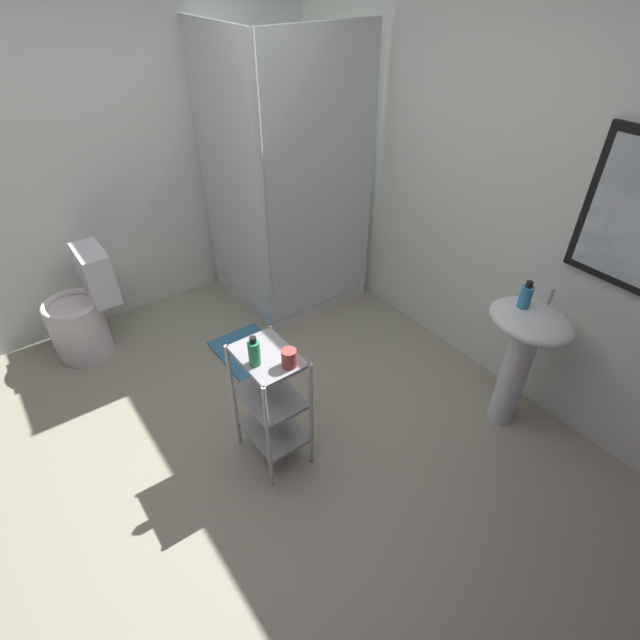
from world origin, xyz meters
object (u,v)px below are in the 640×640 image
object	(u,v)px
body_wash_bottle_green	(254,352)
pedestal_sink	(523,345)
storage_cart	(271,398)
shower_stall	(284,247)
bath_mat	(251,354)
toilet	(83,314)
hand_soap_bottle	(526,296)
rinse_cup	(289,358)

from	to	relation	value
body_wash_bottle_green	pedestal_sink	bearing A→B (deg)	66.40
storage_cart	shower_stall	bearing A→B (deg)	144.34
shower_stall	pedestal_sink	bearing A→B (deg)	10.10
shower_stall	bath_mat	world-z (taller)	shower_stall
storage_cart	body_wash_bottle_green	distance (m)	0.38
shower_stall	body_wash_bottle_green	world-z (taller)	shower_stall
toilet	hand_soap_bottle	xyz separation A→B (m)	(2.09, 1.82, 0.56)
hand_soap_bottle	rinse_cup	size ratio (longest dim) A/B	1.68
shower_stall	body_wash_bottle_green	distance (m)	1.69
rinse_cup	toilet	bearing A→B (deg)	-159.90
toilet	rinse_cup	size ratio (longest dim) A/B	8.28
pedestal_sink	storage_cart	xyz separation A→B (m)	(-0.60, -1.26, -0.14)
pedestal_sink	body_wash_bottle_green	xyz separation A→B (m)	(-0.59, -1.34, 0.23)
body_wash_bottle_green	bath_mat	size ratio (longest dim) A/B	0.27
hand_soap_bottle	body_wash_bottle_green	xyz separation A→B (m)	(-0.52, -1.33, -0.07)
rinse_cup	bath_mat	xyz separation A→B (m)	(-0.94, 0.26, -0.78)
toilet	storage_cart	xyz separation A→B (m)	(1.55, 0.57, 0.12)
pedestal_sink	body_wash_bottle_green	world-z (taller)	body_wash_bottle_green
hand_soap_bottle	bath_mat	xyz separation A→B (m)	(-1.36, -0.94, -0.87)
rinse_cup	shower_stall	bearing A→B (deg)	148.20
pedestal_sink	rinse_cup	size ratio (longest dim) A/B	8.83
body_wash_bottle_green	shower_stall	bearing A→B (deg)	142.59
pedestal_sink	hand_soap_bottle	size ratio (longest dim) A/B	5.24
pedestal_sink	hand_soap_bottle	distance (m)	0.30
toilet	bath_mat	world-z (taller)	toilet
shower_stall	bath_mat	distance (m)	0.90
hand_soap_bottle	shower_stall	bearing A→B (deg)	-169.92
pedestal_sink	rinse_cup	bearing A→B (deg)	-111.44
pedestal_sink	toilet	bearing A→B (deg)	-139.67
hand_soap_bottle	body_wash_bottle_green	distance (m)	1.43
storage_cart	hand_soap_bottle	world-z (taller)	hand_soap_bottle
pedestal_sink	hand_soap_bottle	world-z (taller)	hand_soap_bottle
shower_stall	toilet	bearing A→B (deg)	-99.94
pedestal_sink	rinse_cup	world-z (taller)	rinse_cup
storage_cart	bath_mat	size ratio (longest dim) A/B	1.23
toilet	rinse_cup	distance (m)	1.85
hand_soap_bottle	pedestal_sink	bearing A→B (deg)	10.63
toilet	body_wash_bottle_green	distance (m)	1.72
storage_cart	bath_mat	bearing A→B (deg)	159.24
shower_stall	rinse_cup	xyz separation A→B (m)	(1.42, -0.88, 0.32)
shower_stall	storage_cart	size ratio (longest dim) A/B	2.70
body_wash_bottle_green	rinse_cup	xyz separation A→B (m)	(0.11, 0.12, -0.02)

